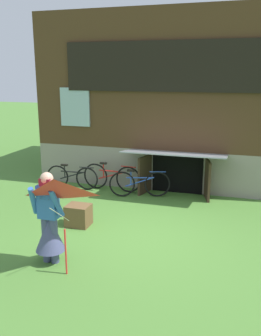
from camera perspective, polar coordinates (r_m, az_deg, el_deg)
name	(u,v)px	position (r m, az deg, el deg)	size (l,w,h in m)	color
ground_plane	(141,234)	(7.81, 1.57, -10.20)	(60.00, 60.00, 0.00)	#4C7F33
log_house	(186,97)	(12.57, 8.54, 10.74)	(8.08, 6.25, 4.93)	gray
person	(49,225)	(6.63, -12.43, -8.63)	(0.61, 0.53, 1.65)	#474C75
kite	(55,206)	(5.76, -11.58, -5.70)	(1.07, 1.09, 1.59)	red
bicycle_blue	(140,184)	(9.95, 1.42, -2.42)	(1.59, 0.52, 0.75)	black
bicycle_red	(112,177)	(10.49, -2.93, -1.42)	(1.75, 0.15, 0.80)	black
bicycle_black	(72,177)	(10.76, -9.01, -1.38)	(1.57, 0.11, 0.72)	black
wooden_crate	(78,215)	(8.23, -8.04, -7.23)	(0.51, 0.43, 0.47)	brown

